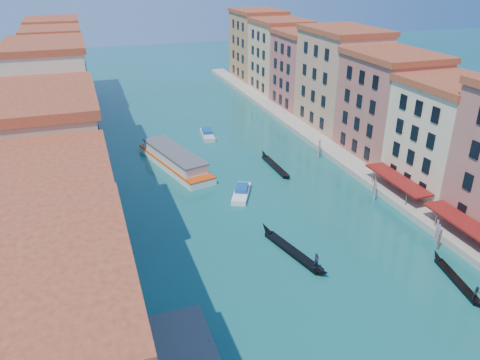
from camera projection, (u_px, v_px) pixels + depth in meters
name	position (u px, v px, depth m)	size (l,w,h in m)	color
left_bank_palazzos	(54.00, 119.00, 75.47)	(12.80, 128.40, 21.00)	beige
right_bank_palazzos	(355.00, 91.00, 92.13)	(12.80, 128.40, 21.00)	brown
quay	(316.00, 139.00, 93.68)	(4.00, 140.00, 1.00)	#A69986
restaurant_awnings	(478.00, 232.00, 56.64)	(3.20, 44.55, 3.12)	maroon
mooring_poles_right	(423.00, 225.00, 61.42)	(1.44, 54.24, 3.20)	brown
vaporetto_far	(175.00, 160.00, 81.70)	(9.81, 21.18, 3.07)	white
gondola_fore	(293.00, 250.00, 57.54)	(4.17, 13.19, 2.66)	black
gondola_right	(458.00, 280.00, 52.18)	(2.84, 10.65, 2.14)	black
gondola_far	(275.00, 165.00, 82.00)	(1.30, 12.62, 1.79)	black
motorboat_mid	(241.00, 192.00, 71.92)	(5.01, 7.09, 1.42)	white
motorboat_far	(207.00, 134.00, 96.31)	(3.04, 7.30, 1.47)	beige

